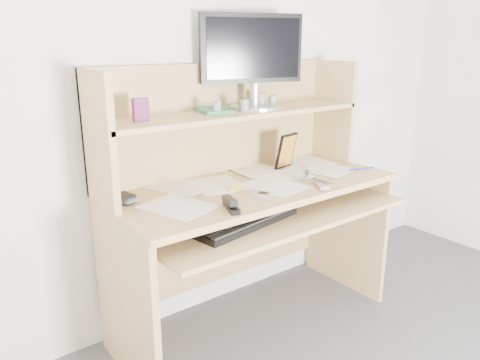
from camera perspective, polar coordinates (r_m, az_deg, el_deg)
back_wall at (r=2.38m, az=-3.02°, el=12.89°), size 3.60×0.04×2.50m
desk at (r=2.30m, az=0.57°, el=-1.36°), size 1.40×0.70×1.30m
paper_clutter at (r=2.22m, az=1.84°, el=-0.43°), size 1.32×0.54×0.01m
keyboard at (r=2.01m, az=0.45°, el=-4.91°), size 0.54×0.26×0.04m
tv_remote at (r=2.22m, az=9.85°, el=-0.42°), size 0.12×0.16×0.02m
flip_phone at (r=2.02m, az=2.63°, el=-1.73°), size 0.09×0.10×0.02m
stapler at (r=1.88m, az=-1.07°, el=-2.84°), size 0.08×0.14×0.04m
wallet at (r=2.02m, az=-14.41°, el=-2.22°), size 0.12×0.10×0.03m
sticky_note_pad at (r=2.15m, az=-0.70°, el=-1.00°), size 0.08×0.08×0.01m
digital_camera at (r=2.33m, az=7.56°, el=0.94°), size 0.09×0.06×0.05m
game_case at (r=2.47m, az=5.65°, el=3.56°), size 0.13×0.04×0.19m
blue_pen at (r=2.53m, az=14.64°, el=1.35°), size 0.15×0.05×0.01m
card_box at (r=1.99m, az=-12.01°, el=8.37°), size 0.07×0.03×0.10m
shelf_book at (r=2.21m, az=-3.18°, el=8.43°), size 0.17×0.21×0.02m
chip_stack_a at (r=2.23m, az=0.55°, el=9.06°), size 0.05×0.05×0.06m
chip_stack_b at (r=2.15m, az=-2.86°, el=8.75°), size 0.05×0.05×0.06m
chip_stack_c at (r=2.44m, az=3.99°, el=9.60°), size 0.05×0.05×0.05m
chip_stack_d at (r=2.39m, az=2.54°, el=9.71°), size 0.05×0.05×0.07m
monitor at (r=2.34m, az=1.55°, el=14.58°), size 0.51×0.26×0.45m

